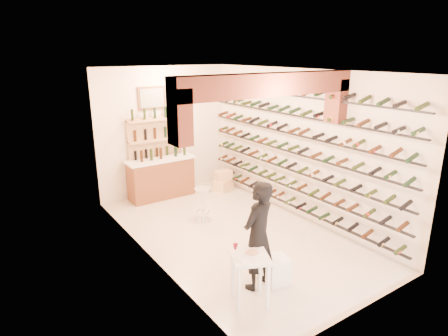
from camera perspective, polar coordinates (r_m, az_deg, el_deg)
name	(u,v)px	position (r m, az deg, el deg)	size (l,w,h in m)	color
ground	(232,233)	(7.90, 1.24, -9.59)	(6.00, 6.00, 0.00)	beige
room_shell	(241,125)	(6.97, 2.60, 6.38)	(3.52, 6.02, 3.21)	silver
wine_rack	(291,148)	(8.29, 9.98, 2.87)	(0.32, 5.70, 2.56)	black
back_counter	(161,177)	(9.69, -9.31, -1.30)	(1.70, 0.62, 1.29)	brown
back_shelving	(156,150)	(9.73, -10.09, 2.63)	(1.40, 0.31, 2.73)	tan
tasting_table	(250,264)	(5.66, 3.84, -14.02)	(0.69, 0.69, 0.91)	white
white_stool	(277,270)	(6.33, 7.81, -14.72)	(0.35, 0.35, 0.44)	white
person	(258,236)	(5.90, 5.07, -9.96)	(0.63, 0.41, 1.73)	black
chrome_barstool	(203,202)	(8.26, -3.14, -5.10)	(0.39, 0.39, 0.75)	silver
crate_lower	(224,185)	(10.18, -0.07, -2.49)	(0.48, 0.34, 0.29)	#E9B980
crate_upper	(224,175)	(10.09, -0.07, -1.08)	(0.41, 0.28, 0.24)	#E9B980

